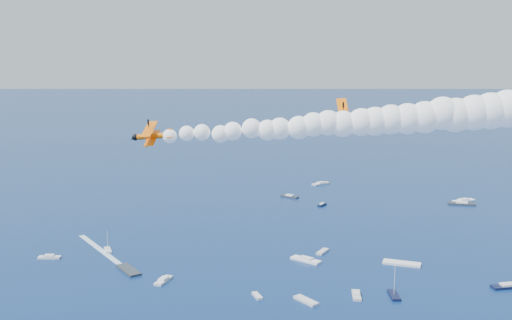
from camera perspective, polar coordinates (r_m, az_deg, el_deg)
The scene contains 5 objects.
biplane_lead at distance 116.75m, azimuth 8.40°, elevation 3.85°, with size 8.27×9.28×5.59m, color #FF6C05, non-canonical shape.
biplane_trail at distance 103.37m, azimuth -9.48°, elevation 2.19°, with size 6.90×7.74×4.66m, color #FC6805, non-canonical shape.
smoke_trail_trail at distance 102.02m, azimuth 9.71°, elevation 3.58°, with size 59.06×40.66×11.99m, color white, non-canonical shape.
spectator_boats at distance 205.91m, azimuth 16.82°, elevation -9.14°, with size 238.27×162.77×0.70m.
boat_wakes at distance 186.62m, azimuth 14.53°, elevation -11.20°, with size 233.94×78.77×0.04m.
Camera 1 is at (56.20, -73.63, 67.89)m, focal length 43.18 mm.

